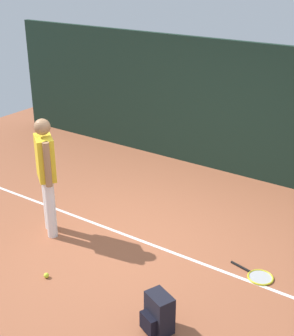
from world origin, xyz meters
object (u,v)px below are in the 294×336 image
object	(u,v)px
tennis_player	(46,170)
tennis_ball_near_player	(46,275)
tennis_racket	(258,276)
backpack	(158,314)

from	to	relation	value
tennis_player	tennis_ball_near_player	bearing A→B (deg)	-11.95
tennis_player	tennis_racket	xyz separation A→B (m)	(2.88, 0.67, -0.95)
tennis_player	backpack	xyz separation A→B (m)	(2.36, -0.80, -0.76)
backpack	tennis_ball_near_player	bearing A→B (deg)	-156.38
tennis_player	backpack	world-z (taller)	tennis_player
tennis_racket	backpack	xyz separation A→B (m)	(-0.52, -1.47, 0.20)
tennis_player	tennis_racket	world-z (taller)	tennis_player
tennis_racket	tennis_ball_near_player	xyz separation A→B (m)	(-2.15, -1.49, 0.02)
tennis_racket	backpack	distance (m)	1.57
tennis_racket	backpack	bearing A→B (deg)	-97.05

